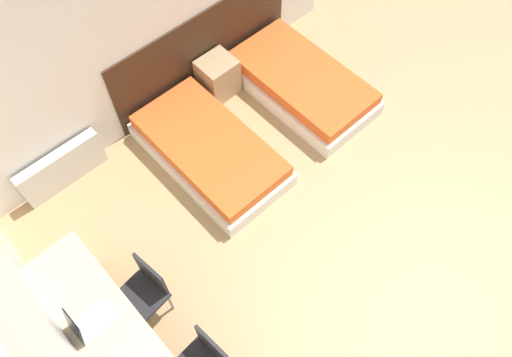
# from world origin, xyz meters

# --- Properties ---
(ground_plane) EXTENTS (20.00, 20.00, 0.00)m
(ground_plane) POSITION_xyz_m (0.00, 0.00, 0.00)
(ground_plane) COLOR tan
(wall_back) EXTENTS (5.50, 0.05, 2.70)m
(wall_back) POSITION_xyz_m (0.00, 3.96, 1.35)
(wall_back) COLOR white
(wall_back) RESTS_ON ground_plane
(wall_left) EXTENTS (0.05, 4.94, 2.70)m
(wall_left) POSITION_xyz_m (-2.28, 1.97, 1.35)
(wall_left) COLOR white
(wall_left) RESTS_ON ground_plane
(headboard_panel) EXTENTS (2.60, 0.03, 1.10)m
(headboard_panel) POSITION_xyz_m (0.76, 3.92, 0.55)
(headboard_panel) COLOR #382316
(headboard_panel) RESTS_ON ground_plane
(bed_near_window) EXTENTS (1.00, 1.86, 0.37)m
(bed_near_window) POSITION_xyz_m (0.01, 2.96, 0.18)
(bed_near_window) COLOR silver
(bed_near_window) RESTS_ON ground_plane
(bed_near_door) EXTENTS (1.00, 1.86, 0.37)m
(bed_near_door) POSITION_xyz_m (1.51, 2.96, 0.18)
(bed_near_door) COLOR silver
(bed_near_door) RESTS_ON ground_plane
(nightstand) EXTENTS (0.44, 0.39, 0.52)m
(nightstand) POSITION_xyz_m (0.76, 3.69, 0.26)
(nightstand) COLOR tan
(nightstand) RESTS_ON ground_plane
(radiator) EXTENTS (0.99, 0.12, 0.51)m
(radiator) POSITION_xyz_m (-1.37, 3.84, 0.26)
(radiator) COLOR silver
(radiator) RESTS_ON ground_plane
(desk) EXTENTS (0.55, 2.49, 0.73)m
(desk) POSITION_xyz_m (-1.98, 1.58, 0.59)
(desk) COLOR #C6B28E
(desk) RESTS_ON ground_plane
(chair_near_laptop) EXTENTS (0.45, 0.45, 0.84)m
(chair_near_laptop) POSITION_xyz_m (-1.54, 2.02, 0.47)
(chair_near_laptop) COLOR #232328
(chair_near_laptop) RESTS_ON ground_plane
(laptop) EXTENTS (0.36, 0.25, 0.36)m
(laptop) POSITION_xyz_m (-2.07, 1.98, 0.80)
(laptop) COLOR silver
(laptop) RESTS_ON desk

